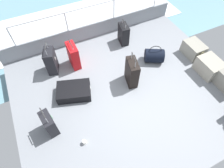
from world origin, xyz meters
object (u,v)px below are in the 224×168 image
at_px(suitcase_3, 73,56).
at_px(suitcase_4, 49,124).
at_px(suitcase_2, 132,72).
at_px(suitcase_5, 74,91).
at_px(cargo_crate_0, 194,49).
at_px(paper_cup, 84,142).
at_px(suitcase_0, 123,34).
at_px(cargo_crate_1, 209,67).
at_px(suitcase_1, 51,61).
at_px(duffel_bag, 154,56).

height_order(suitcase_3, suitcase_4, suitcase_3).
height_order(suitcase_2, suitcase_5, suitcase_2).
height_order(cargo_crate_0, suitcase_3, suitcase_3).
height_order(suitcase_2, suitcase_4, suitcase_2).
bearing_deg(paper_cup, suitcase_3, 165.78).
distance_m(suitcase_2, suitcase_5, 1.42).
relative_size(cargo_crate_0, paper_cup, 5.96).
relative_size(suitcase_0, suitcase_2, 0.80).
relative_size(cargo_crate_0, cargo_crate_1, 0.94).
bearing_deg(paper_cup, suitcase_2, 121.15).
bearing_deg(suitcase_1, duffel_bag, 71.52).
bearing_deg(suitcase_5, cargo_crate_0, 87.62).
bearing_deg(suitcase_2, cargo_crate_0, 92.92).
bearing_deg(cargo_crate_1, suitcase_1, -116.71).
distance_m(suitcase_0, suitcase_4, 3.14).
distance_m(cargo_crate_0, paper_cup, 3.73).
height_order(suitcase_0, duffel_bag, suitcase_0).
relative_size(suitcase_3, suitcase_5, 0.84).
height_order(suitcase_1, suitcase_5, suitcase_1).
xyz_separation_m(suitcase_4, duffel_bag, (-0.75, 2.97, -0.08)).
bearing_deg(duffel_bag, suitcase_5, -87.11).
bearing_deg(suitcase_0, suitcase_3, -80.99).
distance_m(suitcase_3, duffel_bag, 2.09).
bearing_deg(cargo_crate_0, suitcase_4, -83.11).
distance_m(suitcase_1, suitcase_5, 1.00).
bearing_deg(suitcase_4, suitcase_3, 145.98).
xyz_separation_m(suitcase_5, paper_cup, (1.20, -0.20, -0.07)).
height_order(cargo_crate_1, suitcase_5, cargo_crate_1).
bearing_deg(suitcase_4, suitcase_1, 163.44).
distance_m(cargo_crate_1, suitcase_0, 2.41).
xyz_separation_m(cargo_crate_1, duffel_bag, (-0.93, -1.02, -0.01)).
relative_size(cargo_crate_1, suitcase_1, 0.77).
height_order(cargo_crate_0, suitcase_4, suitcase_4).
bearing_deg(duffel_bag, suitcase_4, -75.89).
bearing_deg(suitcase_1, suitcase_2, 53.53).
distance_m(cargo_crate_0, suitcase_0, 1.96).
height_order(cargo_crate_1, suitcase_4, suitcase_4).
height_order(suitcase_4, paper_cup, suitcase_4).
height_order(cargo_crate_0, suitcase_0, suitcase_0).
distance_m(cargo_crate_0, suitcase_2, 2.00).
bearing_deg(suitcase_5, suitcase_4, -47.98).
bearing_deg(suitcase_4, suitcase_2, 100.63).
relative_size(cargo_crate_0, suitcase_3, 0.80).
xyz_separation_m(suitcase_1, paper_cup, (2.15, 0.03, -0.28)).
bearing_deg(suitcase_2, cargo_crate_1, 73.10).
distance_m(suitcase_2, duffel_bag, 0.97).
xyz_separation_m(cargo_crate_1, suitcase_1, (-1.77, -3.52, 0.13)).
distance_m(suitcase_3, suitcase_5, 0.97).
distance_m(suitcase_5, duffel_bag, 2.27).
xyz_separation_m(cargo_crate_0, paper_cup, (1.06, -3.57, -0.13)).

